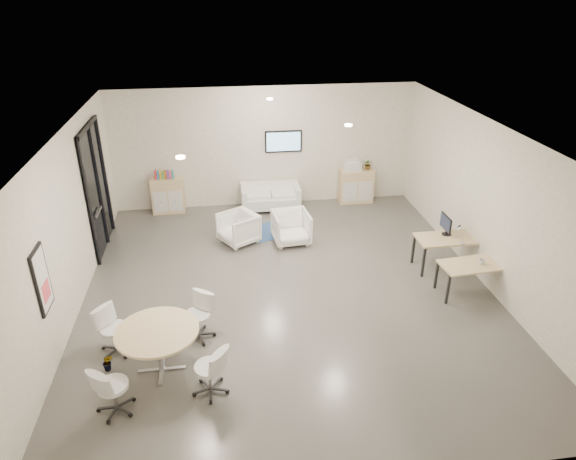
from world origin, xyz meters
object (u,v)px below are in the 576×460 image
(loveseat, at_px, (271,197))
(desk_front, at_px, (473,267))
(desk_rear, at_px, (449,241))
(armchair_left, at_px, (238,227))
(sideboard_left, at_px, (168,195))
(armchair_right, at_px, (291,226))
(sideboard_right, at_px, (356,186))
(round_table, at_px, (157,335))

(loveseat, height_order, desk_front, loveseat)
(loveseat, relative_size, desk_rear, 1.14)
(loveseat, xyz_separation_m, armchair_left, (-0.97, -1.89, 0.09))
(armchair_left, distance_m, desk_rear, 4.72)
(sideboard_left, bearing_deg, armchair_right, -36.69)
(loveseat, xyz_separation_m, desk_rear, (3.39, -3.69, 0.33))
(sideboard_right, relative_size, desk_front, 0.70)
(sideboard_left, xyz_separation_m, desk_front, (6.15, -4.88, 0.13))
(sideboard_right, height_order, armchair_right, sideboard_right)
(desk_rear, relative_size, round_table, 1.07)
(desk_front, bearing_deg, sideboard_right, 97.47)
(sideboard_left, bearing_deg, sideboard_right, -0.09)
(sideboard_right, distance_m, loveseat, 2.40)
(armchair_left, relative_size, desk_front, 0.61)
(sideboard_left, xyz_separation_m, sideboard_right, (5.10, -0.01, -0.00))
(sideboard_right, bearing_deg, sideboard_left, 179.91)
(sideboard_left, distance_m, desk_front, 7.85)
(armchair_right, height_order, round_table, armchair_right)
(armchair_right, xyz_separation_m, desk_rear, (3.13, -1.63, 0.23))
(sideboard_right, xyz_separation_m, desk_front, (1.05, -4.88, 0.14))
(armchair_left, bearing_deg, sideboard_right, 90.48)
(sideboard_right, distance_m, round_table, 7.94)
(sideboard_left, distance_m, desk_rear, 7.21)
(armchair_right, xyz_separation_m, round_table, (-2.68, -4.10, 0.28))
(sideboard_right, xyz_separation_m, armchair_right, (-2.13, -2.21, -0.05))
(armchair_right, bearing_deg, round_table, -128.69)
(armchair_left, xyz_separation_m, armchair_right, (1.23, -0.17, 0.02))
(sideboard_right, relative_size, armchair_left, 1.15)
(sideboard_right, distance_m, armchair_right, 3.07)
(armchair_left, distance_m, round_table, 4.52)
(loveseat, xyz_separation_m, round_table, (-2.42, -6.16, 0.38))
(sideboard_left, relative_size, round_table, 0.73)
(desk_rear, bearing_deg, armchair_right, 152.33)
(armchair_left, xyz_separation_m, round_table, (-1.45, -4.27, 0.30))
(sideboard_right, height_order, desk_rear, sideboard_right)
(armchair_left, xyz_separation_m, desk_rear, (4.36, -1.80, 0.24))
(desk_rear, bearing_deg, sideboard_left, 147.61)
(loveseat, bearing_deg, sideboard_left, 177.38)
(sideboard_left, relative_size, armchair_left, 1.17)
(sideboard_left, height_order, armchair_left, sideboard_left)
(round_table, bearing_deg, armchair_right, 56.80)
(loveseat, height_order, armchair_right, armchair_right)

